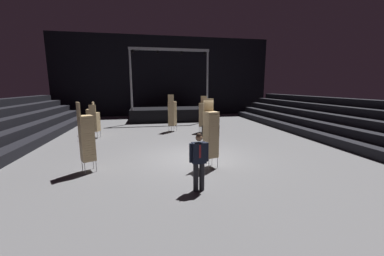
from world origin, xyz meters
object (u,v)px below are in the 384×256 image
chair_stack_mid_centre (172,113)px  equipment_road_case (211,131)px  stage_riser (169,113)px  chair_stack_rear_left (91,118)px  chair_stack_mid_left (211,134)px  chair_stack_mid_right (203,114)px  chair_stack_front_right (87,138)px  man_with_tie (199,159)px  chair_stack_front_left (95,121)px

chair_stack_mid_centre → equipment_road_case: (2.07, -2.17, -0.89)m
stage_riser → chair_stack_rear_left: size_ratio=3.30×
chair_stack_mid_left → chair_stack_rear_left: chair_stack_mid_left is taller
chair_stack_mid_right → chair_stack_rear_left: chair_stack_mid_right is taller
chair_stack_mid_left → chair_stack_mid_centre: size_ratio=1.03×
chair_stack_mid_centre → chair_stack_rear_left: (-5.15, 0.03, -0.21)m
chair_stack_mid_left → chair_stack_mid_centre: 7.29m
stage_riser → chair_stack_front_right: stage_riser is taller
stage_riser → chair_stack_rear_left: (-5.42, -5.24, 0.40)m
chair_stack_mid_left → chair_stack_rear_left: (-5.81, 7.29, -0.25)m
man_with_tie → chair_stack_mid_right: bearing=-106.3°
stage_riser → chair_stack_front_left: bearing=-127.4°
man_with_tie → chair_stack_mid_right: (2.12, 8.35, 0.23)m
chair_stack_mid_centre → chair_stack_mid_right: bearing=11.4°
stage_riser → man_with_tie: 14.40m
man_with_tie → chair_stack_mid_right: 8.62m
man_with_tie → chair_stack_mid_centre: (0.19, 9.11, 0.27)m
chair_stack_mid_left → man_with_tie: bearing=48.3°
man_with_tie → stage_riser: bearing=-93.9°
man_with_tie → chair_stack_mid_centre: size_ratio=0.69×
chair_stack_mid_centre → equipment_road_case: chair_stack_mid_centre is taller
man_with_tie → chair_stack_mid_centre: chair_stack_mid_centre is taller
chair_stack_mid_left → equipment_road_case: bearing=-122.3°
man_with_tie → chair_stack_front_left: (-4.48, 7.93, 0.02)m
stage_riser → chair_stack_mid_right: (1.66, -6.04, 0.57)m
chair_stack_front_right → chair_stack_rear_left: 7.05m
chair_stack_front_right → chair_stack_mid_right: size_ratio=1.04×
chair_stack_front_right → chair_stack_mid_centre: same height
chair_stack_front_left → chair_stack_mid_left: size_ratio=0.77×
chair_stack_mid_left → chair_stack_front_right: bearing=-22.0°
chair_stack_front_left → chair_stack_front_right: 5.77m
man_with_tie → equipment_road_case: size_ratio=1.90×
chair_stack_front_left → chair_stack_mid_right: size_ratio=0.82×
man_with_tie → chair_stack_mid_right: size_ratio=0.72×
chair_stack_front_right → chair_stack_mid_centre: bearing=124.6°
equipment_road_case → chair_stack_front_right: bearing=-140.9°
chair_stack_mid_left → chair_stack_mid_right: (1.26, 6.50, -0.08)m
chair_stack_mid_right → chair_stack_rear_left: (-7.07, 0.79, -0.17)m
chair_stack_rear_left → chair_stack_mid_right: bearing=-96.2°
chair_stack_front_left → chair_stack_rear_left: chair_stack_rear_left is taller
chair_stack_mid_left → equipment_road_case: chair_stack_mid_left is taller
chair_stack_front_left → equipment_road_case: (6.74, -0.99, -0.64)m
chair_stack_rear_left → chair_stack_front_right: bearing=-168.1°
chair_stack_front_left → chair_stack_mid_right: 6.61m
chair_stack_mid_right → man_with_tie: bearing=104.2°
chair_stack_rear_left → chair_stack_mid_centre: bearing=-90.2°
chair_stack_mid_centre → chair_stack_rear_left: bearing=-147.3°
equipment_road_case → stage_riser: bearing=103.6°
chair_stack_rear_left → equipment_road_case: size_ratio=2.28×
stage_riser → chair_stack_mid_right: 6.29m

